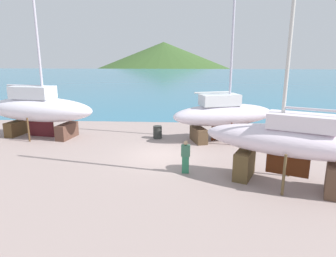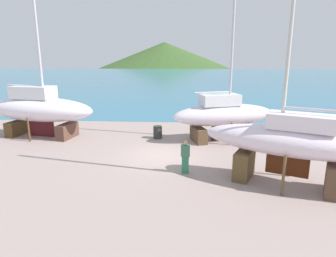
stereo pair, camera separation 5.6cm
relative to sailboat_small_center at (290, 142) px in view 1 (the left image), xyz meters
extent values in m
plane|color=gray|center=(-6.18, 1.28, -2.06)|extent=(46.13, 46.13, 0.00)
cube|color=teal|center=(-6.18, 68.40, -2.06)|extent=(174.09, 111.18, 0.01)
cone|color=#375627|center=(-20.42, 193.13, -2.06)|extent=(152.78, 152.78, 29.70)
cube|color=brown|center=(-1.78, 0.80, -1.38)|extent=(1.33, 1.83, 1.35)
cube|color=brown|center=(1.72, -0.77, -1.38)|extent=(1.33, 1.83, 1.35)
cylinder|color=brown|center=(-0.50, -1.05, -1.15)|extent=(0.12, 0.12, 1.81)
cylinder|color=brown|center=(0.45, 1.07, -1.15)|extent=(0.12, 0.12, 1.81)
ellipsoid|color=white|center=(-0.03, 0.01, 0.02)|extent=(7.87, 5.07, 1.33)
cube|color=#4C200C|center=(-0.03, 0.01, -1.11)|extent=(1.71, 0.83, 0.93)
cube|color=white|center=(0.32, -0.15, 0.95)|extent=(3.04, 2.29, 0.67)
cylinder|color=#BEB7C1|center=(0.85, -0.38, 1.52)|extent=(2.50, 1.20, 0.11)
cube|color=brown|center=(-0.29, 7.92, -1.56)|extent=(1.22, 1.92, 0.99)
cube|color=brown|center=(-3.75, 6.80, -1.56)|extent=(1.22, 1.92, 0.99)
cylinder|color=brown|center=(-2.40, 8.54, -1.30)|extent=(0.12, 0.12, 1.51)
cylinder|color=brown|center=(-1.64, 6.19, -1.30)|extent=(0.12, 0.12, 1.51)
ellipsoid|color=silver|center=(-2.02, 7.36, -0.25)|extent=(7.62, 4.37, 1.49)
cube|color=#421C0B|center=(-2.02, 7.36, -1.52)|extent=(1.69, 0.61, 1.05)
cube|color=silver|center=(-2.37, 7.25, 0.80)|extent=(2.91, 2.08, 0.75)
cylinder|color=#B9B7CD|center=(-1.67, 7.47, 5.39)|extent=(0.16, 0.16, 9.93)
cylinder|color=#B9BFBF|center=(-2.89, 7.08, 1.32)|extent=(2.46, 0.89, 0.11)
cube|color=brown|center=(-13.14, 7.15, -1.53)|extent=(1.02, 2.10, 1.05)
cube|color=brown|center=(-17.21, 7.84, -1.53)|extent=(1.02, 2.10, 1.05)
cylinder|color=brown|center=(-14.95, 8.86, -1.23)|extent=(0.12, 0.12, 1.66)
cylinder|color=brown|center=(-15.41, 6.14, -1.23)|extent=(0.12, 0.12, 1.66)
ellipsoid|color=white|center=(-15.18, 7.50, -0.05)|extent=(8.56, 3.85, 1.75)
cube|color=#4F171C|center=(-15.18, 7.50, -1.53)|extent=(1.97, 0.41, 1.22)
cube|color=white|center=(-15.59, 7.57, 1.18)|extent=(3.18, 1.98, 0.87)
cylinder|color=silver|center=(-14.77, 7.43, 5.95)|extent=(0.17, 0.17, 10.41)
cylinder|color=silver|center=(-16.20, 7.67, 1.64)|extent=(2.87, 0.60, 0.12)
cube|color=#2F7854|center=(-4.62, 1.16, -1.61)|extent=(0.35, 0.22, 0.89)
cube|color=#3C6F55|center=(-4.62, 1.16, -0.88)|extent=(0.45, 0.27, 0.58)
sphere|color=tan|center=(-4.62, 1.16, -0.48)|extent=(0.22, 0.22, 0.22)
cylinder|color=#2E302D|center=(-6.65, 7.51, -1.61)|extent=(0.87, 0.87, 0.90)
cube|color=brown|center=(4.22, 6.88, -1.98)|extent=(1.42, 1.92, 0.16)
camera|label=1|loc=(-4.63, -12.86, 3.70)|focal=31.61mm
camera|label=2|loc=(-4.57, -12.86, 3.70)|focal=31.61mm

